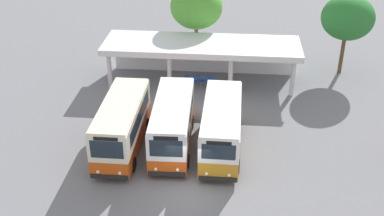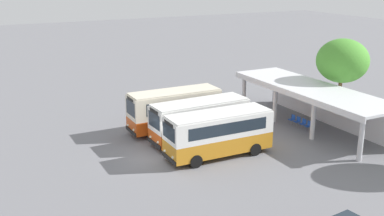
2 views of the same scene
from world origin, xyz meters
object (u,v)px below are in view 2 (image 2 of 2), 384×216
city_bus_nearest_orange (174,109)px  city_bus_middle_cream (218,132)px  city_bus_second_in_row (200,119)px  waiting_chair_fourth_seat (308,125)px  waiting_chair_second_from_end (298,121)px  waiting_chair_middle_seat (303,123)px  waiting_chair_end_by_column (292,119)px

city_bus_nearest_orange → city_bus_middle_cream: bearing=4.0°
city_bus_second_in_row → waiting_chair_fourth_seat: bearing=77.2°
waiting_chair_second_from_end → waiting_chair_middle_seat: 0.66m
city_bus_nearest_orange → waiting_chair_fourth_seat: city_bus_nearest_orange is taller
city_bus_nearest_orange → city_bus_second_in_row: 3.20m
city_bus_middle_cream → waiting_chair_fourth_seat: 9.25m
city_bus_nearest_orange → waiting_chair_middle_seat: size_ratio=8.82×
waiting_chair_end_by_column → waiting_chair_middle_seat: 1.31m
city_bus_nearest_orange → city_bus_middle_cream: city_bus_nearest_orange is taller
city_bus_middle_cream → waiting_chair_end_by_column: size_ratio=8.96×
waiting_chair_fourth_seat → city_bus_middle_cream: bearing=-83.0°
waiting_chair_end_by_column → waiting_chair_second_from_end: size_ratio=1.00×
city_bus_middle_cream → waiting_chair_middle_seat: size_ratio=8.96×
waiting_chair_fourth_seat → waiting_chair_second_from_end: bearing=-179.0°
waiting_chair_fourth_seat → city_bus_second_in_row: bearing=-102.8°
waiting_chair_second_from_end → waiting_chair_fourth_seat: same height
waiting_chair_second_from_end → waiting_chair_middle_seat: same height
city_bus_second_in_row → waiting_chair_second_from_end: city_bus_second_in_row is taller
waiting_chair_second_from_end → city_bus_second_in_row: bearing=-94.6°
waiting_chair_middle_seat → waiting_chair_fourth_seat: 0.66m
city_bus_nearest_orange → city_bus_middle_cream: size_ratio=0.98×
waiting_chair_second_from_end → city_bus_nearest_orange: bearing=-112.1°
city_bus_middle_cream → waiting_chair_middle_seat: 9.36m
city_bus_second_in_row → waiting_chair_end_by_column: (0.06, 8.84, -1.25)m
city_bus_second_in_row → city_bus_middle_cream: bearing=-3.6°
city_bus_nearest_orange → city_bus_second_in_row: bearing=11.4°
city_bus_middle_cream → waiting_chair_fourth_seat: (-1.11, 9.09, -1.25)m
city_bus_nearest_orange → city_bus_middle_cream: (6.28, 0.43, -0.07)m
city_bus_middle_cream → waiting_chair_fourth_seat: city_bus_middle_cream is taller
city_bus_nearest_orange → waiting_chair_end_by_column: 10.09m
city_bus_second_in_row → city_bus_middle_cream: size_ratio=1.00×
city_bus_second_in_row → waiting_chair_fourth_seat: (2.03, 8.90, -1.25)m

